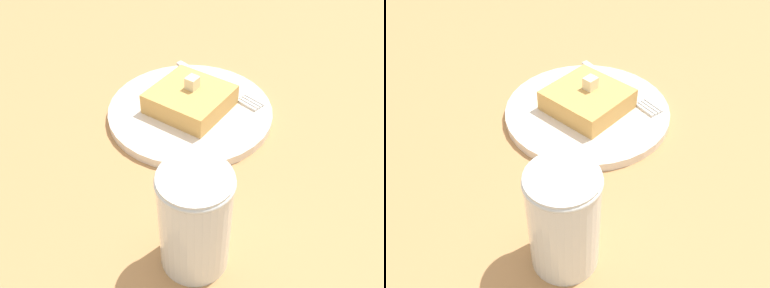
% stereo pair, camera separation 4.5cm
% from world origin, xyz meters
% --- Properties ---
extents(table_surface, '(1.18, 1.18, 0.03)m').
position_xyz_m(table_surface, '(0.00, 0.00, 0.01)').
color(table_surface, '#B1804C').
rests_on(table_surface, ground).
extents(plate, '(0.21, 0.21, 0.01)m').
position_xyz_m(plate, '(0.01, 0.04, 0.03)').
color(plate, silver).
rests_on(plate, table_surface).
extents(toast_slice_center, '(0.11, 0.11, 0.03)m').
position_xyz_m(toast_slice_center, '(0.01, 0.04, 0.05)').
color(toast_slice_center, tan).
rests_on(toast_slice_center, plate).
extents(butter_pat_primary, '(0.02, 0.02, 0.02)m').
position_xyz_m(butter_pat_primary, '(-0.00, 0.04, 0.07)').
color(butter_pat_primary, beige).
rests_on(butter_pat_primary, toast_slice_center).
extents(fork, '(0.02, 0.16, 0.00)m').
position_xyz_m(fork, '(-0.06, 0.04, 0.04)').
color(fork, silver).
rests_on(fork, plate).
extents(syrup_jar, '(0.07, 0.07, 0.11)m').
position_xyz_m(syrup_jar, '(0.16, 0.20, 0.08)').
color(syrup_jar, '#351305').
rests_on(syrup_jar, table_surface).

